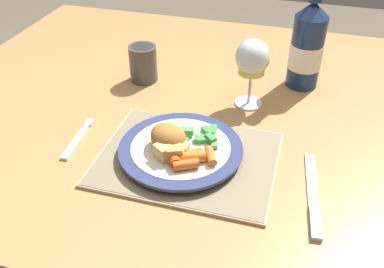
% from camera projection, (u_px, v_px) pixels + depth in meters
% --- Properties ---
extents(dining_table, '(1.29, 1.00, 0.74)m').
position_uv_depth(dining_table, '(206.00, 135.00, 1.01)').
color(dining_table, '#AD7F4C').
rests_on(dining_table, ground).
extents(placemat, '(0.33, 0.25, 0.01)m').
position_uv_depth(placemat, '(188.00, 159.00, 0.80)').
color(placemat, tan).
rests_on(placemat, dining_table).
extents(dinner_plate, '(0.23, 0.23, 0.02)m').
position_uv_depth(dinner_plate, '(183.00, 151.00, 0.80)').
color(dinner_plate, silver).
rests_on(dinner_plate, placemat).
extents(breaded_croquettes, '(0.08, 0.07, 0.05)m').
position_uv_depth(breaded_croquettes, '(168.00, 136.00, 0.79)').
color(breaded_croquettes, '#A87033').
rests_on(breaded_croquettes, dinner_plate).
extents(green_beans_pile, '(0.08, 0.09, 0.02)m').
position_uv_depth(green_beans_pile, '(200.00, 136.00, 0.81)').
color(green_beans_pile, '#4CA84C').
rests_on(green_beans_pile, dinner_plate).
extents(glazed_carrots, '(0.10, 0.08, 0.02)m').
position_uv_depth(glazed_carrots, '(189.00, 158.00, 0.76)').
color(glazed_carrots, orange).
rests_on(glazed_carrots, dinner_plate).
extents(fork, '(0.03, 0.14, 0.01)m').
position_uv_depth(fork, '(77.00, 141.00, 0.85)').
color(fork, silver).
rests_on(fork, dining_table).
extents(table_knife, '(0.04, 0.21, 0.01)m').
position_uv_depth(table_knife, '(313.00, 200.00, 0.72)').
color(table_knife, silver).
rests_on(table_knife, dining_table).
extents(wine_glass, '(0.07, 0.07, 0.15)m').
position_uv_depth(wine_glass, '(252.00, 60.00, 0.90)').
color(wine_glass, silver).
rests_on(wine_glass, dining_table).
extents(bottle, '(0.08, 0.08, 0.28)m').
position_uv_depth(bottle, '(307.00, 45.00, 0.98)').
color(bottle, navy).
rests_on(bottle, dining_table).
extents(roast_potatoes, '(0.06, 0.05, 0.03)m').
position_uv_depth(roast_potatoes, '(173.00, 152.00, 0.76)').
color(roast_potatoes, '#E5BC66').
rests_on(roast_potatoes, dinner_plate).
extents(drinking_cup, '(0.07, 0.07, 0.09)m').
position_uv_depth(drinking_cup, '(143.00, 63.00, 1.03)').
color(drinking_cup, '#4C4747').
rests_on(drinking_cup, dining_table).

